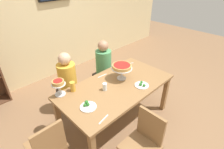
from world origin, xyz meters
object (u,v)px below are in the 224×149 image
(diner_far_left, at_px, (69,88))
(cutlery_knife_near, at_px, (102,76))
(chair_head_west, at_px, (48,146))
(chair_near_left, at_px, (144,141))
(beer_glass_amber_tall, at_px, (73,87))
(deep_dish_pizza_stand, at_px, (122,67))
(diner_far_right, at_px, (104,72))
(cutlery_fork_far, at_px, (129,64))
(salad_plate_far_diner, at_px, (88,106))
(personal_pizza_stand, at_px, (59,85))
(water_glass_clear_near, at_px, (105,87))
(salad_plate_near_diner, at_px, (142,85))
(cutlery_fork_near, at_px, (104,119))
(dining_table, at_px, (117,90))

(diner_far_left, bearing_deg, cutlery_knife_near, 44.48)
(chair_head_west, bearing_deg, chair_near_left, -41.38)
(beer_glass_amber_tall, bearing_deg, deep_dish_pizza_stand, -19.83)
(diner_far_right, distance_m, cutlery_fork_far, 0.56)
(chair_head_west, distance_m, salad_plate_far_diner, 0.65)
(chair_head_west, height_order, cutlery_knife_near, chair_head_west)
(personal_pizza_stand, distance_m, water_glass_clear_near, 0.65)
(salad_plate_far_diner, height_order, cutlery_knife_near, salad_plate_far_diner)
(salad_plate_near_diner, distance_m, cutlery_fork_far, 0.72)
(beer_glass_amber_tall, bearing_deg, chair_near_left, -79.81)
(beer_glass_amber_tall, distance_m, water_glass_clear_near, 0.46)
(diner_far_right, distance_m, personal_pizza_stand, 1.25)
(salad_plate_near_diner, height_order, water_glass_clear_near, water_glass_clear_near)
(diner_far_left, height_order, salad_plate_near_diner, diner_far_left)
(diner_far_right, relative_size, deep_dish_pizza_stand, 3.48)
(diner_far_right, xyz_separation_m, beer_glass_amber_tall, (-0.95, -0.39, 0.32))
(diner_far_left, height_order, deep_dish_pizza_stand, diner_far_left)
(diner_far_left, relative_size, deep_dish_pizza_stand, 3.48)
(personal_pizza_stand, distance_m, cutlery_fork_near, 0.81)
(chair_near_left, distance_m, salad_plate_near_diner, 0.84)
(chair_near_left, bearing_deg, water_glass_clear_near, -9.25)
(personal_pizza_stand, xyz_separation_m, salad_plate_near_diner, (0.99, -0.68, -0.16))
(salad_plate_far_diner, distance_m, water_glass_clear_near, 0.42)
(diner_far_right, height_order, salad_plate_far_diner, diner_far_right)
(diner_far_left, xyz_separation_m, chair_near_left, (0.04, -1.57, -0.01))
(personal_pizza_stand, bearing_deg, beer_glass_amber_tall, -16.99)
(dining_table, height_order, cutlery_fork_far, cutlery_fork_far)
(salad_plate_far_diner, bearing_deg, cutlery_fork_near, -90.23)
(chair_near_left, bearing_deg, cutlery_fork_far, -42.08)
(beer_glass_amber_tall, distance_m, cutlery_fork_near, 0.74)
(cutlery_fork_near, bearing_deg, chair_near_left, -68.89)
(dining_table, relative_size, cutlery_knife_near, 9.87)
(dining_table, distance_m, salad_plate_near_diner, 0.39)
(salad_plate_near_diner, height_order, beer_glass_amber_tall, beer_glass_amber_tall)
(chair_head_west, xyz_separation_m, salad_plate_near_diner, (1.46, -0.24, 0.27))
(cutlery_fork_far, bearing_deg, salad_plate_near_diner, 74.54)
(dining_table, bearing_deg, beer_glass_amber_tall, 147.48)
(diner_far_right, bearing_deg, diner_far_left, -92.76)
(dining_table, height_order, salad_plate_near_diner, salad_plate_near_diner)
(diner_far_right, relative_size, beer_glass_amber_tall, 7.71)
(diner_far_left, bearing_deg, salad_plate_far_diner, -14.79)
(salad_plate_near_diner, xyz_separation_m, cutlery_fork_far, (0.40, 0.60, -0.01))
(chair_head_west, distance_m, personal_pizza_stand, 0.78)
(diner_far_left, xyz_separation_m, personal_pizza_stand, (-0.34, -0.37, 0.42))
(personal_pizza_stand, xyz_separation_m, cutlery_fork_far, (1.39, -0.08, -0.17))
(cutlery_fork_near, height_order, cutlery_knife_near, same)
(personal_pizza_stand, height_order, cutlery_fork_far, personal_pizza_stand)
(deep_dish_pizza_stand, bearing_deg, dining_table, -157.61)
(diner_far_right, height_order, water_glass_clear_near, diner_far_right)
(cutlery_fork_near, bearing_deg, personal_pizza_stand, 86.80)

